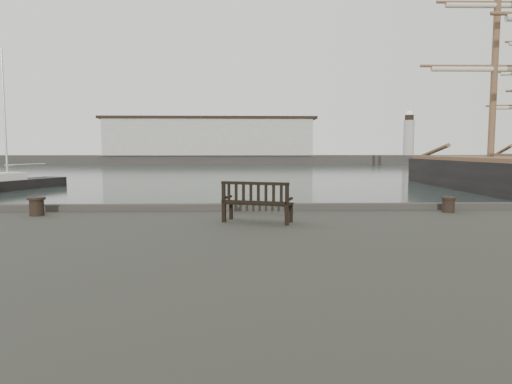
{
  "coord_description": "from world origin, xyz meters",
  "views": [
    {
      "loc": [
        -0.85,
        -12.71,
        3.23
      ],
      "look_at": [
        -0.44,
        -0.5,
        2.1
      ],
      "focal_mm": 32.0,
      "sensor_mm": 36.0,
      "label": 1
    }
  ],
  "objects_px": {
    "bollard_right": "(448,205)",
    "yacht_d": "(13,187)",
    "bench": "(257,210)",
    "bollard_left": "(37,206)"
  },
  "relations": [
    {
      "from": "bollard_right",
      "to": "yacht_d",
      "type": "distance_m",
      "value": 35.31
    },
    {
      "from": "bollard_right",
      "to": "yacht_d",
      "type": "bearing_deg",
      "value": 133.2
    },
    {
      "from": "bollard_right",
      "to": "bench",
      "type": "bearing_deg",
      "value": -163.6
    },
    {
      "from": "bollard_left",
      "to": "bollard_right",
      "type": "height_order",
      "value": "bollard_left"
    },
    {
      "from": "bench",
      "to": "yacht_d",
      "type": "height_order",
      "value": "yacht_d"
    },
    {
      "from": "bench",
      "to": "bollard_left",
      "type": "bearing_deg",
      "value": -173.92
    },
    {
      "from": "bollard_left",
      "to": "bollard_right",
      "type": "bearing_deg",
      "value": 1.27
    },
    {
      "from": "bench",
      "to": "bollard_left",
      "type": "xyz_separation_m",
      "value": [
        -5.59,
        1.29,
        -0.06
      ]
    },
    {
      "from": "bench",
      "to": "yacht_d",
      "type": "relative_size",
      "value": 0.14
    },
    {
      "from": "bollard_left",
      "to": "bollard_right",
      "type": "distance_m",
      "value": 10.79
    }
  ]
}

